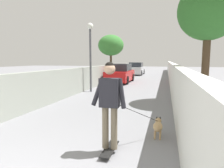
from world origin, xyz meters
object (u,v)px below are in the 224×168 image
object	(u,v)px
tree_left_mid	(111,45)
lamp_post	(90,45)
tree_right_far	(209,12)
skateboard	(110,149)
car_near	(120,74)
person_skateboarder	(110,99)
car_far	(136,69)
dog	(158,126)

from	to	relation	value
tree_left_mid	lamp_post	distance (m)	10.18
tree_right_far	skateboard	world-z (taller)	tree_right_far
lamp_post	car_near	xyz separation A→B (m)	(5.08, -0.60, -2.01)
person_skateboarder	car_far	bearing A→B (deg)	7.03
skateboard	car_near	distance (m)	12.35
tree_right_far	person_skateboarder	world-z (taller)	tree_right_far
skateboard	car_far	distance (m)	21.06
tree_right_far	car_near	distance (m)	8.95
tree_left_mid	car_near	world-z (taller)	tree_left_mid
tree_right_far	lamp_post	xyz separation A→B (m)	(1.47, 5.84, -1.11)
tree_right_far	car_near	bearing A→B (deg)	38.64
car_near	lamp_post	bearing A→B (deg)	173.26
person_skateboarder	dog	distance (m)	1.61
tree_left_mid	dog	world-z (taller)	tree_left_mid
tree_left_mid	tree_right_far	xyz separation A→B (m)	(-11.50, -7.45, 0.42)
tree_right_far	person_skateboarder	size ratio (longest dim) A/B	2.95
tree_right_far	skateboard	distance (m)	7.18
person_skateboarder	car_far	xyz separation A→B (m)	(20.89, 2.58, -0.38)
tree_right_far	person_skateboarder	distance (m)	6.70
tree_right_far	skateboard	bearing A→B (deg)	154.19
dog	tree_right_far	bearing A→B (deg)	-21.70
lamp_post	car_near	distance (m)	5.49
tree_left_mid	tree_right_far	bearing A→B (deg)	-147.05
skateboard	lamp_post	bearing A→B (deg)	24.48
tree_right_far	car_far	world-z (taller)	tree_right_far
tree_left_mid	tree_right_far	distance (m)	13.71
person_skateboarder	car_near	size ratio (longest dim) A/B	0.43
tree_left_mid	lamp_post	bearing A→B (deg)	-170.84
skateboard	car_far	xyz separation A→B (m)	(20.89, 2.58, 0.65)
person_skateboarder	car_far	world-z (taller)	person_skateboarder
tree_left_mid	person_skateboarder	bearing A→B (deg)	-164.26
tree_left_mid	person_skateboarder	distance (m)	17.82
tree_right_far	car_far	distance (m)	16.55
lamp_post	car_far	bearing A→B (deg)	-2.47
lamp_post	person_skateboarder	world-z (taller)	lamp_post
tree_right_far	lamp_post	world-z (taller)	tree_right_far
car_near	car_far	xyz separation A→B (m)	(8.83, 0.00, 0.00)
tree_left_mid	lamp_post	size ratio (longest dim) A/B	1.16
tree_right_far	car_near	size ratio (longest dim) A/B	1.26
tree_left_mid	lamp_post	xyz separation A→B (m)	(-10.03, -1.62, -0.69)
tree_left_mid	skateboard	xyz separation A→B (m)	(-17.00, -4.79, -3.34)
person_skateboarder	tree_right_far	bearing A→B (deg)	-25.81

